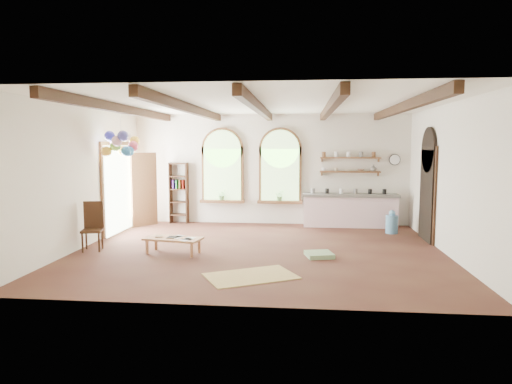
# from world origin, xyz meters

# --- Properties ---
(floor) EXTENTS (8.00, 8.00, 0.00)m
(floor) POSITION_xyz_m (0.00, 0.00, 0.00)
(floor) COLOR #513021
(floor) RESTS_ON ground
(ceiling_beams) EXTENTS (6.20, 6.80, 0.18)m
(ceiling_beams) POSITION_xyz_m (0.00, 0.00, 3.10)
(ceiling_beams) COLOR #382012
(ceiling_beams) RESTS_ON ceiling
(window_left) EXTENTS (1.30, 0.28, 2.20)m
(window_left) POSITION_xyz_m (-1.40, 3.43, 1.63)
(window_left) COLOR brown
(window_left) RESTS_ON floor
(window_right) EXTENTS (1.30, 0.28, 2.20)m
(window_right) POSITION_xyz_m (0.30, 3.43, 1.63)
(window_right) COLOR brown
(window_right) RESTS_ON floor
(left_doorway) EXTENTS (0.10, 1.90, 2.50)m
(left_doorway) POSITION_xyz_m (-3.95, 1.80, 1.15)
(left_doorway) COLOR brown
(left_doorway) RESTS_ON floor
(right_doorway) EXTENTS (0.10, 1.30, 2.40)m
(right_doorway) POSITION_xyz_m (3.95, 1.50, 1.10)
(right_doorway) COLOR black
(right_doorway) RESTS_ON floor
(kitchen_counter) EXTENTS (2.68, 0.62, 0.94)m
(kitchen_counter) POSITION_xyz_m (2.30, 3.20, 0.48)
(kitchen_counter) COLOR silver
(kitchen_counter) RESTS_ON floor
(wall_shelf_lower) EXTENTS (1.70, 0.24, 0.04)m
(wall_shelf_lower) POSITION_xyz_m (2.30, 3.38, 1.55)
(wall_shelf_lower) COLOR brown
(wall_shelf_lower) RESTS_ON wall_back
(wall_shelf_upper) EXTENTS (1.70, 0.24, 0.04)m
(wall_shelf_upper) POSITION_xyz_m (2.30, 3.38, 1.95)
(wall_shelf_upper) COLOR brown
(wall_shelf_upper) RESTS_ON wall_back
(wall_clock) EXTENTS (0.32, 0.04, 0.32)m
(wall_clock) POSITION_xyz_m (3.55, 3.45, 1.90)
(wall_clock) COLOR black
(wall_clock) RESTS_ON wall_back
(bookshelf) EXTENTS (0.53, 0.32, 1.80)m
(bookshelf) POSITION_xyz_m (-2.70, 3.32, 0.90)
(bookshelf) COLOR #382012
(bookshelf) RESTS_ON floor
(coffee_table) EXTENTS (1.29, 0.76, 0.34)m
(coffee_table) POSITION_xyz_m (-1.81, -0.46, 0.30)
(coffee_table) COLOR tan
(coffee_table) RESTS_ON floor
(side_chair) EXTENTS (0.51, 0.51, 1.08)m
(side_chair) POSITION_xyz_m (-3.66, -0.35, 0.31)
(side_chair) COLOR #382012
(side_chair) RESTS_ON floor
(floor_mat) EXTENTS (1.81, 1.57, 0.02)m
(floor_mat) POSITION_xyz_m (0.04, -2.00, 0.01)
(floor_mat) COLOR #CFBC67
(floor_mat) RESTS_ON floor
(floor_cushion) EXTENTS (0.64, 0.64, 0.09)m
(floor_cushion) POSITION_xyz_m (1.30, -0.44, 0.05)
(floor_cushion) COLOR gray
(floor_cushion) RESTS_ON floor
(water_jug_a) EXTENTS (0.27, 0.27, 0.53)m
(water_jug_a) POSITION_xyz_m (3.50, 3.20, 0.23)
(water_jug_a) COLOR #5A95C1
(water_jug_a) RESTS_ON floor
(water_jug_b) EXTENTS (0.32, 0.32, 0.62)m
(water_jug_b) POSITION_xyz_m (3.30, 2.30, 0.27)
(water_jug_b) COLOR #5A95C1
(water_jug_b) RESTS_ON floor
(balloon_cluster) EXTENTS (0.79, 0.83, 1.16)m
(balloon_cluster) POSITION_xyz_m (-3.41, 0.80, 2.34)
(balloon_cluster) COLOR white
(balloon_cluster) RESTS_ON floor
(table_book) EXTENTS (0.20, 0.26, 0.02)m
(table_book) POSITION_xyz_m (-2.22, -0.39, 0.35)
(table_book) COLOR olive
(table_book) RESTS_ON coffee_table
(tablet) EXTENTS (0.19, 0.27, 0.01)m
(tablet) POSITION_xyz_m (-1.84, -0.43, 0.35)
(tablet) COLOR black
(tablet) RESTS_ON coffee_table
(potted_plant_left) EXTENTS (0.27, 0.23, 0.30)m
(potted_plant_left) POSITION_xyz_m (-1.40, 3.32, 0.85)
(potted_plant_left) COLOR #598C4C
(potted_plant_left) RESTS_ON window_left
(potted_plant_right) EXTENTS (0.27, 0.23, 0.30)m
(potted_plant_right) POSITION_xyz_m (0.30, 3.32, 0.85)
(potted_plant_right) COLOR #598C4C
(potted_plant_right) RESTS_ON window_right
(shelf_cup_a) EXTENTS (0.12, 0.10, 0.10)m
(shelf_cup_a) POSITION_xyz_m (1.55, 3.38, 1.62)
(shelf_cup_a) COLOR white
(shelf_cup_a) RESTS_ON wall_shelf_lower
(shelf_cup_b) EXTENTS (0.10, 0.10, 0.09)m
(shelf_cup_b) POSITION_xyz_m (1.90, 3.38, 1.62)
(shelf_cup_b) COLOR beige
(shelf_cup_b) RESTS_ON wall_shelf_lower
(shelf_bowl_a) EXTENTS (0.22, 0.22, 0.05)m
(shelf_bowl_a) POSITION_xyz_m (2.25, 3.38, 1.60)
(shelf_bowl_a) COLOR beige
(shelf_bowl_a) RESTS_ON wall_shelf_lower
(shelf_bowl_b) EXTENTS (0.20, 0.20, 0.06)m
(shelf_bowl_b) POSITION_xyz_m (2.60, 3.38, 1.60)
(shelf_bowl_b) COLOR #8C664C
(shelf_bowl_b) RESTS_ON wall_shelf_lower
(shelf_vase) EXTENTS (0.18, 0.18, 0.19)m
(shelf_vase) POSITION_xyz_m (2.95, 3.38, 1.67)
(shelf_vase) COLOR slate
(shelf_vase) RESTS_ON wall_shelf_lower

